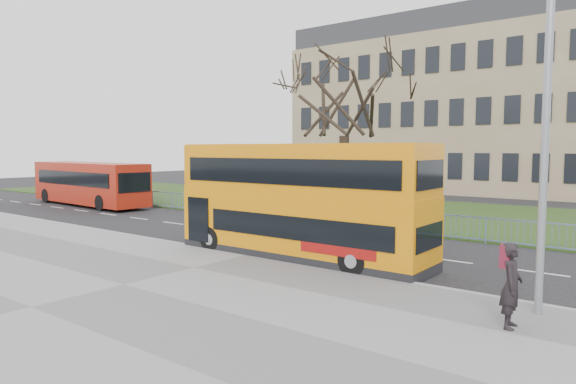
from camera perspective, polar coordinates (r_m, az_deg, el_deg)
The scene contains 11 objects.
ground at distance 20.01m, azimuth -1.53°, elevation -6.58°, with size 120.00×120.00×0.00m, color black.
pavement at distance 15.50m, azimuth -17.75°, elevation -9.97°, with size 80.00×10.50×0.12m, color slate.
kerb at distance 18.84m, azimuth -4.53°, elevation -7.09°, with size 80.00×0.20×0.14m, color gray.
grass_verge at distance 32.23m, azimuth 14.76°, elevation -2.30°, with size 80.00×15.40×0.08m, color #1F3513.
guard_railing at distance 25.30m, azimuth 7.97°, elevation -2.95°, with size 40.00×0.12×1.10m, color #6783B7, non-canonical shape.
bare_tree at distance 29.57m, azimuth 6.28°, elevation 7.92°, with size 7.67×7.67×10.96m, color black, non-canonical shape.
civic_building at distance 53.21m, azimuth 18.69°, elevation 7.87°, with size 30.00×15.00×14.00m, color #866F55.
yellow_bus at distance 18.32m, azimuth 1.27°, elevation -0.72°, with size 9.73×2.35×4.08m.
red_bus at distance 38.34m, azimuth -21.24°, elevation 0.97°, with size 11.44×3.21×2.98m.
pedestrian at distance 12.11m, azimuth 23.57°, elevation -9.51°, with size 0.67×0.44×1.85m, color black.
street_lamp at distance 13.14m, azimuth 26.33°, elevation 9.38°, with size 1.93×0.36×9.11m.
Camera 1 is at (12.39, -15.20, 3.96)m, focal length 32.00 mm.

